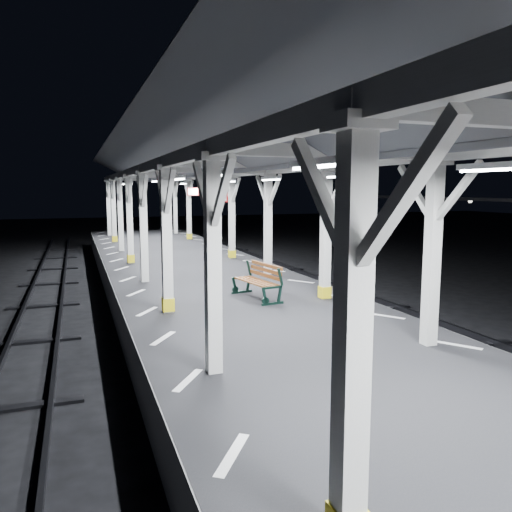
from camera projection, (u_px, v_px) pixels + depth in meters
ground at (283, 373)px, 10.34m from camera, size 120.00×120.00×0.00m
platform at (283, 350)px, 10.27m from camera, size 6.00×50.00×1.00m
hazard_stripes_left at (163, 338)px, 9.38m from camera, size 1.00×48.00×0.01m
hazard_stripes_right at (385, 316)px, 11.03m from camera, size 1.00×48.00×0.01m
track_left at (17, 405)px, 8.64m from camera, size 2.20×60.00×0.16m
track_right at (474, 344)px, 12.02m from camera, size 2.20×60.00×0.16m
canopy at (285, 149)px, 9.72m from camera, size 5.40×49.00×4.65m
bench_mid at (260, 280)px, 12.77m from camera, size 0.88×1.73×0.90m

